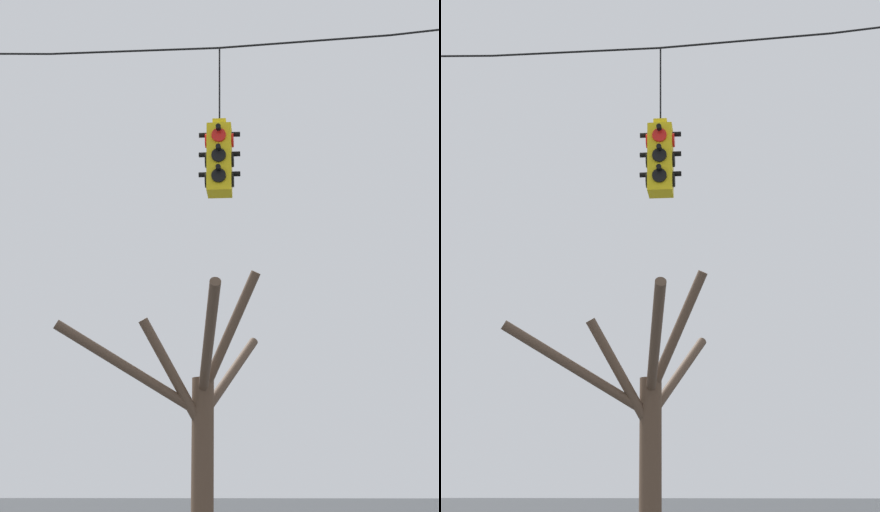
# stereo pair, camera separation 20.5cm
# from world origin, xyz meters

# --- Properties ---
(span_wire) EXTENTS (17.44, 0.03, 0.68)m
(span_wire) POSITION_xyz_m (-0.00, -0.47, 7.88)
(span_wire) COLOR black
(traffic_light_over_intersection) EXTENTS (0.58, 0.58, 2.28)m
(traffic_light_over_intersection) POSITION_xyz_m (1.27, -0.47, 5.91)
(traffic_light_over_intersection) COLOR yellow
(bare_tree) EXTENTS (4.50, 5.43, 6.10)m
(bare_tree) POSITION_xyz_m (0.33, 6.63, 2.96)
(bare_tree) COLOR brown
(bare_tree) RESTS_ON ground_plane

